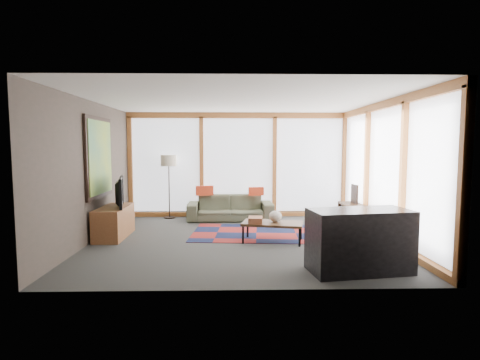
{
  "coord_description": "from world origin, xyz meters",
  "views": [
    {
      "loc": [
        -0.17,
        -6.95,
        1.75
      ],
      "look_at": [
        0.0,
        0.4,
        1.1
      ],
      "focal_mm": 28.0,
      "sensor_mm": 36.0,
      "label": 1
    }
  ],
  "objects_px": {
    "sofa": "(230,208)",
    "tv_console": "(114,222)",
    "television": "(116,192)",
    "coffee_table": "(272,232)",
    "floor_lamp": "(169,187)",
    "bar_counter": "(359,241)",
    "bookshelf": "(362,222)"
  },
  "relations": [
    {
      "from": "sofa",
      "to": "tv_console",
      "type": "xyz_separation_m",
      "value": [
        -2.25,
        -1.68,
        0.0
      ]
    },
    {
      "from": "tv_console",
      "to": "television",
      "type": "distance_m",
      "value": 0.58
    },
    {
      "from": "sofa",
      "to": "coffee_table",
      "type": "height_order",
      "value": "sofa"
    },
    {
      "from": "floor_lamp",
      "to": "bar_counter",
      "type": "height_order",
      "value": "floor_lamp"
    },
    {
      "from": "sofa",
      "to": "television",
      "type": "bearing_deg",
      "value": -144.26
    },
    {
      "from": "bookshelf",
      "to": "bar_counter",
      "type": "bearing_deg",
      "value": -110.59
    },
    {
      "from": "sofa",
      "to": "bar_counter",
      "type": "relative_size",
      "value": 1.46
    },
    {
      "from": "coffee_table",
      "to": "tv_console",
      "type": "bearing_deg",
      "value": 171.83
    },
    {
      "from": "sofa",
      "to": "tv_console",
      "type": "height_order",
      "value": "same"
    },
    {
      "from": "bookshelf",
      "to": "bar_counter",
      "type": "relative_size",
      "value": 1.53
    },
    {
      "from": "bar_counter",
      "to": "floor_lamp",
      "type": "bearing_deg",
      "value": 120.87
    },
    {
      "from": "floor_lamp",
      "to": "bookshelf",
      "type": "relative_size",
      "value": 0.73
    },
    {
      "from": "sofa",
      "to": "television",
      "type": "xyz_separation_m",
      "value": [
        -2.21,
        -1.66,
        0.58
      ]
    },
    {
      "from": "sofa",
      "to": "television",
      "type": "relative_size",
      "value": 2.04
    },
    {
      "from": "floor_lamp",
      "to": "bookshelf",
      "type": "bearing_deg",
      "value": -24.8
    },
    {
      "from": "sofa",
      "to": "coffee_table",
      "type": "relative_size",
      "value": 1.85
    },
    {
      "from": "coffee_table",
      "to": "tv_console",
      "type": "relative_size",
      "value": 0.92
    },
    {
      "from": "sofa",
      "to": "bar_counter",
      "type": "bearing_deg",
      "value": -65.54
    },
    {
      "from": "coffee_table",
      "to": "television",
      "type": "bearing_deg",
      "value": 171.3
    },
    {
      "from": "television",
      "to": "coffee_table",
      "type": "bearing_deg",
      "value": -112.97
    },
    {
      "from": "floor_lamp",
      "to": "bookshelf",
      "type": "xyz_separation_m",
      "value": [
        4.13,
        -1.91,
        -0.51
      ]
    },
    {
      "from": "sofa",
      "to": "bookshelf",
      "type": "bearing_deg",
      "value": -33.24
    },
    {
      "from": "bookshelf",
      "to": "television",
      "type": "height_order",
      "value": "television"
    },
    {
      "from": "floor_lamp",
      "to": "bar_counter",
      "type": "relative_size",
      "value": 1.12
    },
    {
      "from": "floor_lamp",
      "to": "television",
      "type": "relative_size",
      "value": 1.57
    },
    {
      "from": "coffee_table",
      "to": "bar_counter",
      "type": "distance_m",
      "value": 1.99
    },
    {
      "from": "television",
      "to": "floor_lamp",
      "type": "bearing_deg",
      "value": -34.52
    },
    {
      "from": "sofa",
      "to": "bookshelf",
      "type": "height_order",
      "value": "sofa"
    },
    {
      "from": "floor_lamp",
      "to": "coffee_table",
      "type": "xyz_separation_m",
      "value": [
        2.29,
        -2.38,
        -0.6
      ]
    },
    {
      "from": "coffee_table",
      "to": "bar_counter",
      "type": "height_order",
      "value": "bar_counter"
    },
    {
      "from": "sofa",
      "to": "tv_console",
      "type": "relative_size",
      "value": 1.71
    },
    {
      "from": "bookshelf",
      "to": "tv_console",
      "type": "xyz_separation_m",
      "value": [
        -4.88,
        -0.04,
        0.03
      ]
    }
  ]
}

